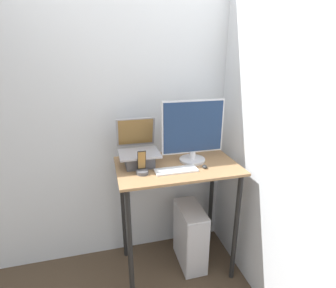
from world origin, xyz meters
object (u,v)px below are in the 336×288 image
object	(u,v)px
keyboard	(176,170)
monitor	(193,133)
mouse	(205,167)
computer_tower	(190,236)
cell_phone	(142,169)
laptop	(139,154)

from	to	relation	value
keyboard	monitor	bearing A→B (deg)	40.75
keyboard	mouse	world-z (taller)	mouse
keyboard	computer_tower	distance (m)	0.76
mouse	cell_phone	distance (m)	0.48
keyboard	laptop	bearing A→B (deg)	143.09
monitor	computer_tower	xyz separation A→B (m)	(-0.01, -0.03, -0.96)
monitor	keyboard	bearing A→B (deg)	-139.25
keyboard	cell_phone	world-z (taller)	cell_phone
laptop	mouse	distance (m)	0.52
mouse	computer_tower	world-z (taller)	mouse
mouse	cell_phone	bearing A→B (deg)	177.02
laptop	monitor	xyz separation A→B (m)	(0.43, -0.03, 0.14)
mouse	cell_phone	xyz separation A→B (m)	(-0.48, 0.02, 0.03)
keyboard	computer_tower	world-z (taller)	keyboard
laptop	cell_phone	distance (m)	0.17
cell_phone	laptop	bearing A→B (deg)	89.28
laptop	cell_phone	bearing A→B (deg)	-90.72
mouse	keyboard	bearing A→B (deg)	178.84
laptop	monitor	world-z (taller)	monitor
computer_tower	monitor	bearing A→B (deg)	79.63
monitor	cell_phone	size ratio (longest dim) A/B	2.85
cell_phone	keyboard	bearing A→B (deg)	-4.61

